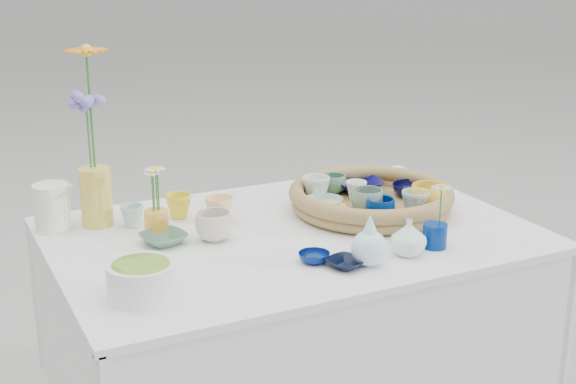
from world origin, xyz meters
name	(u,v)px	position (x,y,z in m)	size (l,w,h in m)	color
wicker_tray	(371,198)	(0.28, 0.05, 0.80)	(0.47, 0.47, 0.08)	brown
tray_ceramic_0	(357,185)	(0.32, 0.19, 0.80)	(0.15, 0.15, 0.04)	#08063E
tray_ceramic_1	(412,190)	(0.44, 0.07, 0.80)	(0.12, 0.12, 0.04)	black
tray_ceramic_2	(428,198)	(0.39, -0.07, 0.82)	(0.10, 0.10, 0.08)	yellow
tray_ceramic_3	(373,204)	(0.26, 0.01, 0.80)	(0.12, 0.12, 0.04)	#4F7E66
tray_ceramic_4	(367,202)	(0.23, -0.01, 0.82)	(0.09, 0.09, 0.07)	gray
tray_ceramic_5	(324,204)	(0.14, 0.07, 0.80)	(0.11, 0.11, 0.03)	#A1CCBA
tray_ceramic_6	(316,189)	(0.15, 0.15, 0.82)	(0.08, 0.08, 0.08)	silver
tray_ceramic_7	(356,191)	(0.27, 0.11, 0.81)	(0.06, 0.06, 0.06)	white
tray_ceramic_8	(364,186)	(0.34, 0.19, 0.79)	(0.09, 0.09, 0.02)	#81BDDA
tray_ceramic_9	(380,209)	(0.23, -0.07, 0.81)	(0.08, 0.08, 0.06)	navy
tray_ceramic_10	(328,213)	(0.11, 0.00, 0.80)	(0.11, 0.11, 0.03)	#F9FF6E
tray_ceramic_11	(415,204)	(0.34, -0.09, 0.82)	(0.08, 0.08, 0.07)	#A4C5BF
tray_ceramic_12	(334,184)	(0.24, 0.20, 0.81)	(0.07, 0.07, 0.06)	#518B65
loose_ceramic_0	(179,206)	(-0.24, 0.24, 0.80)	(0.07, 0.07, 0.07)	yellow
loose_ceramic_1	(220,210)	(-0.15, 0.15, 0.80)	(0.08, 0.08, 0.08)	#FFD48A
loose_ceramic_2	(163,239)	(-0.34, 0.06, 0.78)	(0.11, 0.11, 0.03)	#48735A
loose_ceramic_3	(214,226)	(-0.21, 0.03, 0.80)	(0.10, 0.10, 0.08)	beige
loose_ceramic_4	(314,257)	(-0.05, -0.22, 0.78)	(0.08, 0.08, 0.02)	#03185D
loose_ceramic_5	(132,216)	(-0.37, 0.23, 0.79)	(0.06, 0.06, 0.06)	#A0CEBE
loose_ceramic_6	(346,263)	(0.01, -0.28, 0.78)	(0.09, 0.09, 0.02)	black
fluted_bowl	(142,281)	(-0.48, -0.23, 0.80)	(0.15, 0.15, 0.08)	white
bud_vase_paleblue	(370,239)	(0.06, -0.29, 0.83)	(0.09, 0.09, 0.13)	#BEE6F4
bud_vase_seafoam	(409,237)	(0.19, -0.28, 0.81)	(0.09, 0.09, 0.09)	silver
bud_vase_cobalt	(435,236)	(0.28, -0.27, 0.80)	(0.06, 0.06, 0.06)	navy
single_daisy	(441,205)	(0.29, -0.26, 0.87)	(0.06, 0.06, 0.11)	silver
tall_vase_yellow	(96,197)	(-0.46, 0.28, 0.85)	(0.09, 0.09, 0.16)	gold
gerbera	(91,110)	(-0.45, 0.29, 1.08)	(0.13, 0.13, 0.33)	orange
hydrangea	(89,135)	(-0.46, 0.29, 1.02)	(0.07, 0.07, 0.25)	#7A60D1
white_pitcher	(52,207)	(-0.57, 0.29, 0.83)	(0.13, 0.10, 0.13)	white
daisy_cup	(157,223)	(-0.33, 0.13, 0.80)	(0.06, 0.06, 0.07)	#FFAC35
daisy_posy	(152,185)	(-0.34, 0.15, 0.90)	(0.08, 0.08, 0.13)	white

